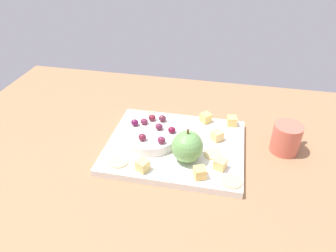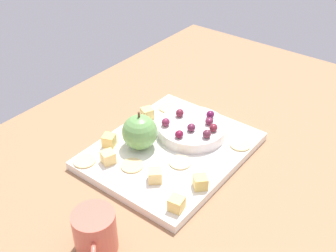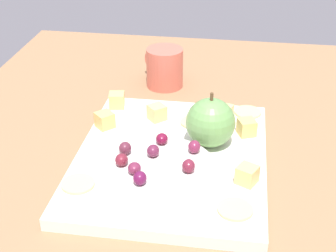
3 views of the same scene
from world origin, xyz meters
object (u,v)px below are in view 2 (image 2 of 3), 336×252
(cheese_cube_2, at_px, (147,113))
(cup, at_px, (95,232))
(grape_1, at_px, (179,134))
(grape_7, at_px, (213,128))
(cheese_cube_0, at_px, (155,176))
(cheese_cube_4, at_px, (176,204))
(grape_4, at_px, (190,128))
(cracker_0, at_px, (240,145))
(serving_dish, at_px, (192,129))
(cheese_cube_5, at_px, (109,140))
(cracker_2, at_px, (180,162))
(grape_0, at_px, (209,121))
(cracker_3, at_px, (85,161))
(cracker_1, at_px, (132,166))
(grape_2, at_px, (166,122))
(grape_3, at_px, (207,134))
(cracker_4, at_px, (168,108))
(cheese_cube_3, at_px, (108,157))
(cheese_cube_1, at_px, (200,182))
(apple_whole, at_px, (140,132))
(grape_6, at_px, (210,115))
(grape_5, at_px, (180,113))
(platter, at_px, (171,150))

(cheese_cube_2, height_order, cup, cup)
(grape_1, bearing_deg, grape_7, 144.58)
(cheese_cube_0, xyz_separation_m, cup, (0.17, 0.02, 0.01))
(cheese_cube_4, bearing_deg, grape_4, -151.47)
(cheese_cube_4, xyz_separation_m, cracker_0, (-0.24, -0.00, -0.01))
(cheese_cube_0, bearing_deg, serving_dish, -169.00)
(cheese_cube_2, height_order, cracker_0, cheese_cube_2)
(cheese_cube_5, height_order, cracker_2, cheese_cube_5)
(grape_4, bearing_deg, cheese_cube_0, 8.02)
(cheese_cube_4, bearing_deg, grape_0, -160.62)
(cracker_2, bearing_deg, cracker_3, -53.58)
(cracker_1, bearing_deg, cheese_cube_0, 86.19)
(grape_7, bearing_deg, grape_2, -63.32)
(cracker_0, xyz_separation_m, grape_3, (0.05, -0.06, 0.03))
(cracker_4, height_order, grape_1, grape_1)
(grape_4, bearing_deg, cheese_cube_3, -29.19)
(grape_7, bearing_deg, grape_4, -49.08)
(cheese_cube_4, xyz_separation_m, grape_1, (-0.15, -0.11, 0.02))
(cheese_cube_2, xyz_separation_m, cheese_cube_5, (0.13, 0.00, 0.00))
(cheese_cube_1, bearing_deg, apple_whole, -98.76)
(grape_3, distance_m, cup, 0.33)
(grape_3, bearing_deg, cracker_4, -114.49)
(cheese_cube_0, bearing_deg, apple_whole, -124.82)
(grape_3, relative_size, grape_4, 1.00)
(cracker_1, height_order, grape_6, grape_6)
(grape_5, bearing_deg, cheese_cube_5, -26.28)
(grape_2, height_order, grape_5, same)
(cheese_cube_3, height_order, grape_1, grape_1)
(platter, xyz_separation_m, cheese_cube_1, (0.07, 0.12, 0.02))
(cracker_4, bearing_deg, cracker_2, 44.38)
(grape_1, relative_size, grape_3, 1.00)
(cheese_cube_1, xyz_separation_m, cup, (0.21, -0.07, 0.01))
(grape_4, height_order, grape_7, same)
(cheese_cube_3, xyz_separation_m, cheese_cube_5, (-0.04, -0.04, 0.00))
(cracker_1, relative_size, grape_0, 2.37)
(cracker_3, relative_size, grape_0, 2.37)
(cheese_cube_4, height_order, grape_3, grape_3)
(cheese_cube_5, relative_size, grape_3, 1.32)
(cracker_4, bearing_deg, cheese_cube_1, 50.02)
(cheese_cube_0, relative_size, cup, 0.30)
(cracker_2, xyz_separation_m, grape_1, (-0.04, -0.04, 0.03))
(cracker_3, bearing_deg, serving_dish, 151.53)
(cheese_cube_3, bearing_deg, grape_4, 150.81)
(cracker_1, xyz_separation_m, cracker_2, (-0.07, 0.07, 0.00))
(serving_dish, xyz_separation_m, cheese_cube_3, (0.19, -0.08, 0.00))
(cheese_cube_3, distance_m, cheese_cube_5, 0.06)
(cracker_0, xyz_separation_m, grape_4, (0.05, -0.10, 0.03))
(cracker_2, height_order, cracker_4, same)
(cheese_cube_2, xyz_separation_m, grape_4, (0.01, 0.13, 0.02))
(apple_whole, height_order, cheese_cube_2, apple_whole)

